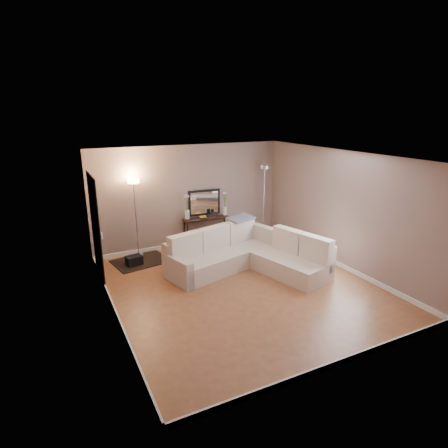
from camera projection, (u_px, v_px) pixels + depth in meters
name	position (u px, v px, depth m)	size (l,w,h in m)	color
floor	(242.00, 287.00, 7.54)	(5.00, 5.50, 0.01)	#9C5D38
ceiling	(243.00, 156.00, 6.78)	(5.00, 5.50, 0.01)	white
wall_back	(190.00, 196.00, 9.53)	(5.00, 0.02, 2.60)	gray
wall_front	(347.00, 282.00, 4.79)	(5.00, 0.02, 2.60)	gray
wall_left	(108.00, 245.00, 6.10)	(0.02, 5.50, 2.60)	gray
wall_right	(342.00, 210.00, 8.22)	(0.02, 5.50, 2.60)	gray
baseboard_back	(192.00, 243.00, 9.87)	(5.00, 0.03, 0.10)	white
baseboard_front	(337.00, 363.00, 5.18)	(5.00, 0.03, 0.10)	white
baseboard_left	(116.00, 313.00, 6.47)	(0.03, 5.50, 0.10)	white
baseboard_right	(336.00, 263.00, 8.58)	(0.03, 5.50, 0.10)	white
doorway	(96.00, 228.00, 7.63)	(0.02, 1.20, 2.20)	black
switch_plate	(102.00, 236.00, 6.87)	(0.02, 0.08, 0.12)	white
sectional_sofa	(245.00, 254.00, 8.29)	(3.16, 2.65, 0.92)	beige
throw_blanket	(241.00, 218.00, 8.87)	(0.66, 0.38, 0.05)	slate
console_table	(204.00, 230.00, 9.72)	(1.23, 0.41, 0.74)	black
leaning_mirror	(204.00, 203.00, 9.69)	(0.86, 0.10, 0.67)	black
table_decor	(207.00, 216.00, 9.61)	(0.51, 0.12, 0.12)	#C37E22
flower_vase_left	(187.00, 209.00, 9.39)	(0.14, 0.12, 0.64)	silver
flower_vase_right	(225.00, 205.00, 9.76)	(0.14, 0.12, 0.64)	silver
floor_lamp_lit	(135.00, 203.00, 8.73)	(0.31, 0.31, 1.88)	silver
floor_lamp_unlit	(264.00, 187.00, 10.05)	(0.31, 0.31, 2.02)	silver
charcoal_rug	(141.00, 261.00, 8.78)	(1.23, 0.92, 0.02)	black
black_bag	(134.00, 261.00, 8.56)	(0.35, 0.25, 0.23)	black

